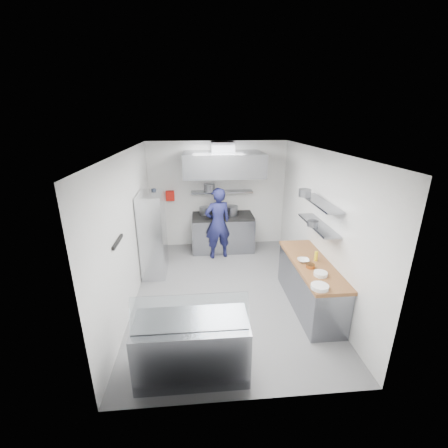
{
  "coord_description": "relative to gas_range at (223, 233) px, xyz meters",
  "views": [
    {
      "loc": [
        -0.52,
        -5.26,
        3.35
      ],
      "look_at": [
        0.0,
        0.6,
        1.25
      ],
      "focal_mm": 24.0,
      "sensor_mm": 36.0,
      "label": 1
    }
  ],
  "objects": [
    {
      "name": "wall_left",
      "position": [
        -1.9,
        -2.1,
        0.95
      ],
      "size": [
        2.8,
        5.0,
        0.02
      ],
      "primitive_type": "cube",
      "rotation": [
        1.57,
        0.0,
        1.57
      ],
      "color": "white",
      "rests_on": "floor"
    },
    {
      "name": "wall_shelf_lower",
      "position": [
        1.54,
        -2.4,
        1.05
      ],
      "size": [
        0.3,
        1.3,
        0.04
      ],
      "primitive_type": "cube",
      "color": "gray",
      "rests_on": "wall_right"
    },
    {
      "name": "plate_stack_b",
      "position": [
        1.34,
        -3.17,
        0.48
      ],
      "size": [
        0.22,
        0.22,
        0.06
      ],
      "primitive_type": "cylinder",
      "color": "white",
      "rests_on": "prep_counter_top"
    },
    {
      "name": "ceiling",
      "position": [
        -0.1,
        -2.1,
        2.35
      ],
      "size": [
        5.0,
        5.0,
        0.0
      ],
      "primitive_type": "plane",
      "rotation": [
        3.14,
        0.0,
        0.0
      ],
      "color": "silver",
      "rests_on": "wall_back"
    },
    {
      "name": "wall_front",
      "position": [
        -0.1,
        -4.6,
        0.95
      ],
      "size": [
        3.6,
        2.8,
        0.02
      ],
      "primitive_type": "cube",
      "rotation": [
        -1.57,
        0.0,
        0.0
      ],
      "color": "white",
      "rests_on": "floor"
    },
    {
      "name": "red_firebox",
      "position": [
        -1.35,
        0.34,
        0.97
      ],
      "size": [
        0.22,
        0.1,
        0.26
      ],
      "primitive_type": "cube",
      "color": "red",
      "rests_on": "wall_back"
    },
    {
      "name": "shelf_pot_d",
      "position": [
        1.38,
        -2.02,
        1.56
      ],
      "size": [
        0.23,
        0.23,
        0.14
      ],
      "primitive_type": "cylinder",
      "color": "slate",
      "rests_on": "wall_shelf_upper"
    },
    {
      "name": "chef",
      "position": [
        -0.16,
        -0.46,
        0.45
      ],
      "size": [
        0.74,
        0.58,
        1.79
      ],
      "primitive_type": "imported",
      "rotation": [
        0.0,
        0.0,
        3.39
      ],
      "color": "#181A48",
      "rests_on": "floor"
    },
    {
      "name": "mixing_bowl",
      "position": [
        1.23,
        -2.66,
        0.48
      ],
      "size": [
        0.23,
        0.23,
        0.05
      ],
      "primitive_type": "imported",
      "rotation": [
        0.0,
        0.0,
        -0.11
      ],
      "color": "white",
      "rests_on": "prep_counter_top"
    },
    {
      "name": "wall_right",
      "position": [
        1.7,
        -2.1,
        0.95
      ],
      "size": [
        2.8,
        5.0,
        0.02
      ],
      "primitive_type": "cube",
      "rotation": [
        1.57,
        0.0,
        -1.57
      ],
      "color": "white",
      "rests_on": "floor"
    },
    {
      "name": "knife_strip",
      "position": [
        -1.88,
        -3.0,
        1.1
      ],
      "size": [
        0.04,
        0.55,
        0.05
      ],
      "primitive_type": "cube",
      "color": "black",
      "rests_on": "wall_left"
    },
    {
      "name": "floor",
      "position": [
        -0.1,
        -2.1,
        -0.45
      ],
      "size": [
        5.0,
        5.0,
        0.0
      ],
      "primitive_type": "plane",
      "color": "#5D5D60",
      "rests_on": "ground"
    },
    {
      "name": "shelf_pot_a",
      "position": [
        -0.32,
        0.31,
        1.18
      ],
      "size": [
        0.29,
        0.29,
        0.18
      ],
      "primitive_type": "cylinder",
      "color": "slate",
      "rests_on": "over_range_shelf"
    },
    {
      "name": "rack_jar",
      "position": [
        -1.58,
        -0.88,
        1.35
      ],
      "size": [
        0.1,
        0.1,
        0.18
      ],
      "primitive_type": "cylinder",
      "color": "black",
      "rests_on": "wire_rack"
    },
    {
      "name": "over_range_shelf",
      "position": [
        0.0,
        0.24,
        1.07
      ],
      "size": [
        1.6,
        0.3,
        0.04
      ],
      "primitive_type": "cube",
      "color": "gray",
      "rests_on": "wall_back"
    },
    {
      "name": "stock_pot_mid",
      "position": [
        0.23,
        -0.01,
        0.63
      ],
      "size": [
        0.33,
        0.33,
        0.24
      ],
      "primitive_type": "cylinder",
      "color": "slate",
      "rests_on": "cooktop"
    },
    {
      "name": "rack_bin_b",
      "position": [
        -1.63,
        -0.67,
        0.85
      ],
      "size": [
        0.14,
        0.18,
        0.16
      ],
      "primitive_type": "cube",
      "color": "yellow",
      "rests_on": "wire_rack"
    },
    {
      "name": "plate_stack_a",
      "position": [
        1.17,
        -3.56,
        0.48
      ],
      "size": [
        0.27,
        0.27,
        0.06
      ],
      "primitive_type": "cylinder",
      "color": "white",
      "rests_on": "prep_counter_top"
    },
    {
      "name": "gas_range",
      "position": [
        0.0,
        0.0,
        0.0
      ],
      "size": [
        1.6,
        0.8,
        0.9
      ],
      "primitive_type": "cube",
      "color": "gray",
      "rests_on": "floor"
    },
    {
      "name": "cooktop",
      "position": [
        0.0,
        0.0,
        0.48
      ],
      "size": [
        1.57,
        0.78,
        0.06
      ],
      "primitive_type": "cube",
      "color": "black",
      "rests_on": "gas_range"
    },
    {
      "name": "hood_duct",
      "position": [
        0.0,
        0.05,
        2.23
      ],
      "size": [
        0.55,
        0.55,
        0.24
      ],
      "primitive_type": "cube",
      "color": "slate",
      "rests_on": "extractor_hood"
    },
    {
      "name": "wall_shelf_upper",
      "position": [
        1.54,
        -2.4,
        1.47
      ],
      "size": [
        0.3,
        1.3,
        0.04
      ],
      "primitive_type": "cube",
      "color": "gray",
      "rests_on": "wall_right"
    },
    {
      "name": "squeeze_bottle",
      "position": [
        1.46,
        -2.65,
        0.54
      ],
      "size": [
        0.06,
        0.06,
        0.18
      ],
      "primitive_type": "cylinder",
      "color": "yellow",
      "rests_on": "prep_counter_top"
    },
    {
      "name": "shelf_pot_c",
      "position": [
        1.4,
        -2.51,
        1.12
      ],
      "size": [
        0.2,
        0.2,
        0.1
      ],
      "primitive_type": "cylinder",
      "color": "slate",
      "rests_on": "wall_shelf_lower"
    },
    {
      "name": "extractor_hood",
      "position": [
        0.0,
        -0.18,
        1.85
      ],
      "size": [
        1.9,
        1.15,
        0.55
      ],
      "primitive_type": "cube",
      "color": "gray",
      "rests_on": "wall_back"
    },
    {
      "name": "wall_back",
      "position": [
        -0.1,
        0.4,
        0.95
      ],
      "size": [
        3.6,
        2.8,
        0.02
      ],
      "primitive_type": "cube",
      "rotation": [
        1.57,
        0.0,
        0.0
      ],
      "color": "white",
      "rests_on": "floor"
    },
    {
      "name": "prep_counter_base",
      "position": [
        1.38,
        -2.7,
        -0.03
      ],
      "size": [
        0.62,
        2.0,
        0.84
      ],
      "primitive_type": "cube",
      "color": "gray",
      "rests_on": "floor"
    },
    {
      "name": "prep_counter_top",
      "position": [
        1.38,
        -2.7,
        0.42
      ],
      "size": [
        0.65,
        2.04,
        0.06
      ],
      "primitive_type": "cube",
      "color": "brown",
      "rests_on": "prep_counter_base"
    },
    {
      "name": "wire_rack",
      "position": [
        -1.63,
        -1.13,
        0.48
      ],
      "size": [
        0.5,
        0.9,
        1.85
      ],
      "primitive_type": "cube",
      "color": "silver",
      "rests_on": "floor"
    },
    {
      "name": "display_glass",
      "position": [
        -0.76,
        -4.22,
        0.62
      ],
      "size": [
        1.47,
        0.19,
        0.42
      ],
      "primitive_type": "cube",
      "rotation": [
        -0.38,
        0.0,
        0.0
      ],
      "color": "silver",
      "rests_on": "display_case"
    },
    {
      "name": "display_case",
      "position": [
        -0.76,
        -4.1,
        -0.03
      ],
      "size": [
        1.5,
        0.7,
        0.85
      ],
      "primitive_type": "cube",
      "color": "gray",
      "rests_on": "floor"
    },
    {
      "name": "stock_pot_left",
      "position": [
        -0.45,
        0.12,
        0.61
      ],
      "size": [
        0.3,
        0.3,
        0.2
      ],
      "primitive_type": "cylinder",
      "color": "slate",
      "rests_on": "cooktop"
    },
    {
      "name": "rack_bin_a",
      "position": [
        -1.63,
        -1.16,
        0.35
      ],
      "size": [
        0.17,
        0.21,
        0.19
      ],
      "primitive_type": "cube",
      "color": "white",
      "rests_on": "wire_rack"
    },
    {
      "name": "copper_pan",
      "position": [
        1.27,
        -2.89,
        0.48
      ],
      "size": [
        0.15,
        0.15,
        0.06
      ],
      "primitive_type": "cylinder",
      "color": "#B46E32",
      "rests_on": "prep_counter_top"
    }
  ]
}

